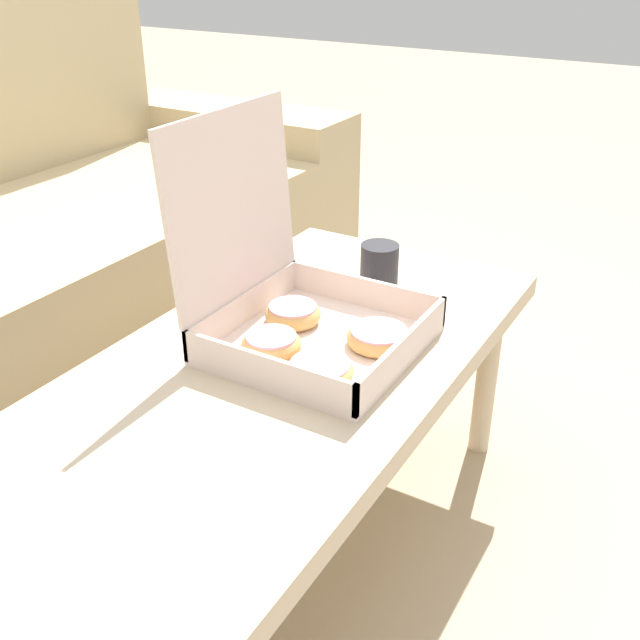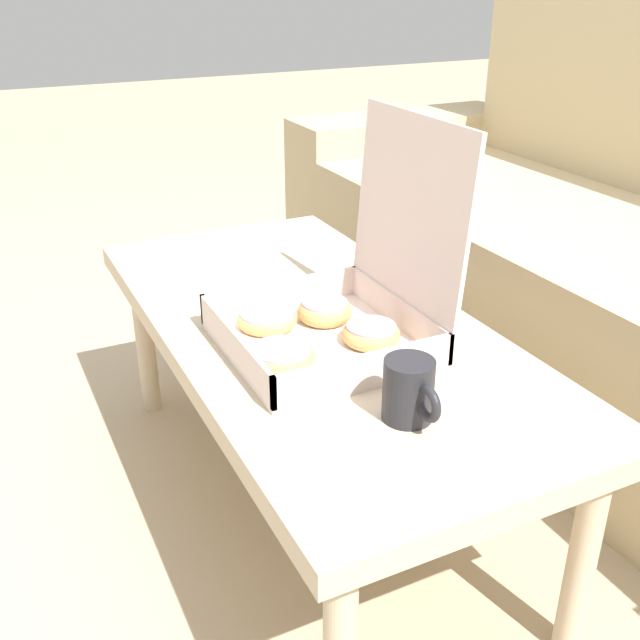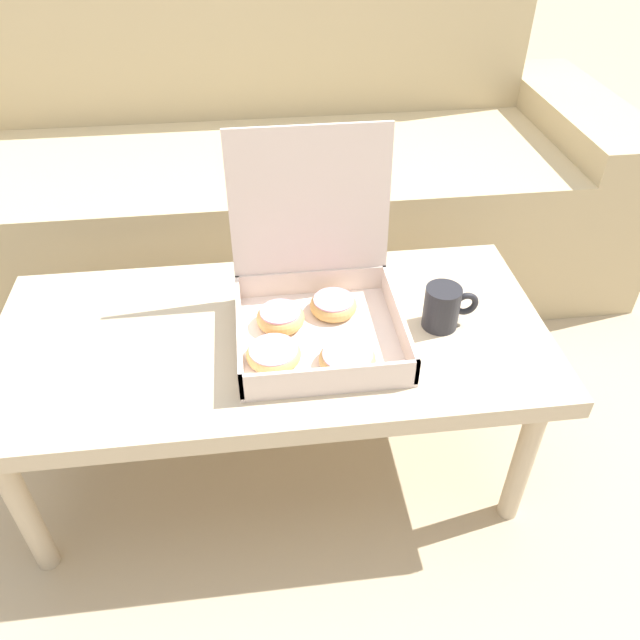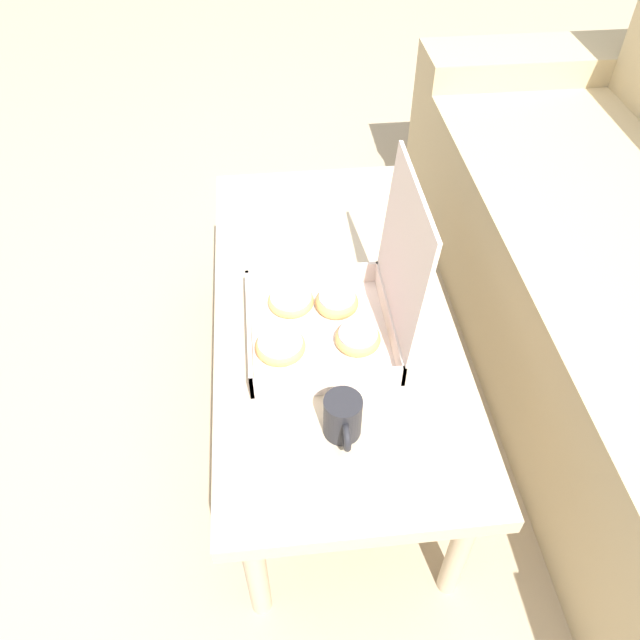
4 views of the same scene
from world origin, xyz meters
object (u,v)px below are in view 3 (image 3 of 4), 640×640
couch (256,174)px  pastry_box (313,305)px  coffee_table (272,348)px  coffee_mug (443,307)px

couch → pastry_box: size_ratio=6.17×
couch → coffee_table: bearing=-90.0°
couch → coffee_mug: 0.99m
coffee_mug → couch: bearing=110.6°
coffee_table → coffee_mug: size_ratio=10.02×
couch → pastry_box: bearing=-84.6°
couch → coffee_table: size_ratio=2.05×
couch → coffee_table: 0.90m
coffee_table → coffee_mug: coffee_mug is taller
couch → pastry_box: 0.92m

